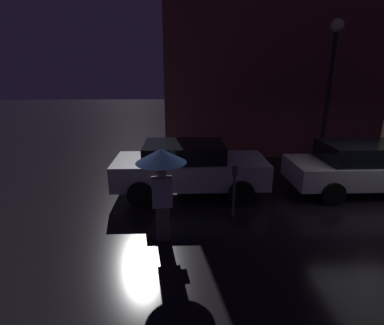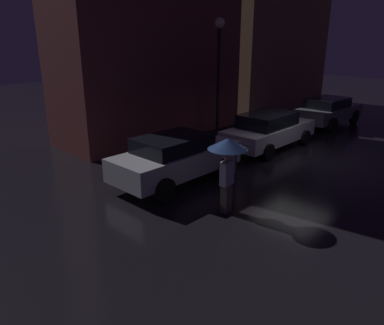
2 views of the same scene
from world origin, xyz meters
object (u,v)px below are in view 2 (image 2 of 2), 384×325
parked_car_grey (328,111)px  parking_meter (236,160)px  parked_car_silver (176,157)px  parked_car_white (269,130)px  street_lamp_near (219,58)px  pedestrian_with_umbrella (228,154)px

parked_car_grey → parking_meter: size_ratio=3.31×
parked_car_silver → parked_car_white: (5.04, -0.05, -0.03)m
parking_meter → street_lamp_near: (3.86, 3.93, 2.62)m
parked_car_grey → pedestrian_with_umbrella: size_ratio=2.17×
parked_car_white → parking_meter: 4.27m
parked_car_silver → parked_car_white: size_ratio=0.94×
parked_car_white → pedestrian_with_umbrella: bearing=-157.5°
parked_car_silver → parking_meter: size_ratio=3.29×
parked_car_white → parking_meter: bearing=-160.9°
pedestrian_with_umbrella → parking_meter: bearing=-156.1°
street_lamp_near → parked_car_white: bearing=-86.2°
parked_car_grey → parking_meter: 9.53m
parked_car_white → street_lamp_near: bearing=93.4°
parked_car_white → parking_meter: size_ratio=3.48×
parked_car_silver → parking_meter: (1.02, -1.48, 0.01)m
parked_car_white → pedestrian_with_umbrella: 6.16m
parked_car_grey → parked_car_white: bearing=-177.4°
parked_car_silver → parked_car_white: bearing=-0.4°
parked_car_grey → pedestrian_with_umbrella: bearing=-165.5°
parked_car_grey → street_lamp_near: bearing=158.2°
street_lamp_near → parking_meter: bearing=-134.4°
parked_car_white → pedestrian_with_umbrella: pedestrian_with_umbrella is taller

